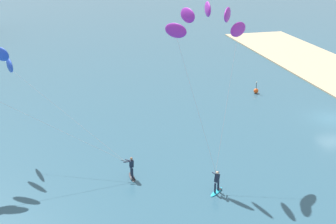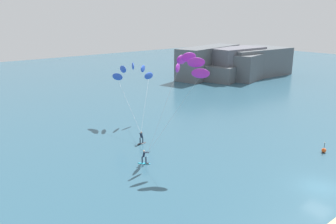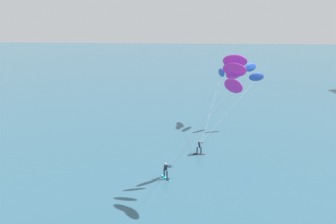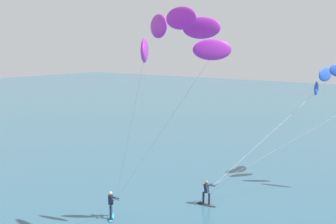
# 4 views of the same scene
# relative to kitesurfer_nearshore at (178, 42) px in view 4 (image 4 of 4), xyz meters

# --- Properties ---
(kitesurfer_nearshore) EXTENTS (7.80, 6.27, 12.38)m
(kitesurfer_nearshore) POSITION_rel_kitesurfer_nearshore_xyz_m (0.00, 0.00, 0.00)
(kitesurfer_nearshore) COLOR #23ADD1
(kitesurfer_nearshore) RESTS_ON ground
(kitesurfer_mid_water) EXTENTS (9.42, 12.11, 9.31)m
(kitesurfer_mid_water) POSITION_rel_kitesurfer_nearshore_xyz_m (3.10, 15.61, -2.98)
(kitesurfer_mid_water) COLOR #333338
(kitesurfer_mid_water) RESTS_ON ground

